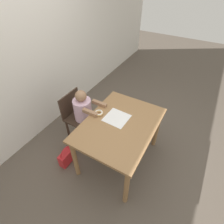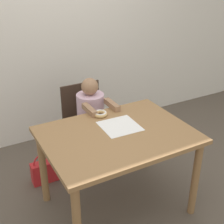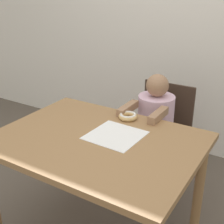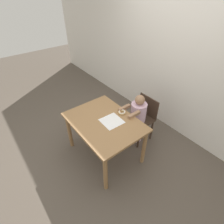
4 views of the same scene
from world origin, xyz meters
The scene contains 7 objects.
wall_back centered at (0.00, 1.45, 1.25)m, with size 8.00×0.05×2.50m.
dining_table centered at (0.00, 0.00, 0.63)m, with size 1.14×0.85×0.73m.
chair centered at (0.07, 0.75, 0.45)m, with size 0.41×0.40×0.82m.
child_figure centered at (0.07, 0.64, 0.47)m, with size 0.27×0.46×0.95m.
donut centered at (0.02, 0.33, 0.74)m, with size 0.12×0.12×0.04m.
napkin centered at (0.07, 0.09, 0.73)m, with size 0.30×0.30×0.00m.
handbag centered at (-0.44, 0.62, 0.12)m, with size 0.25×0.10×0.32m.
Camera 3 is at (0.88, -1.28, 1.55)m, focal length 50.00 mm.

